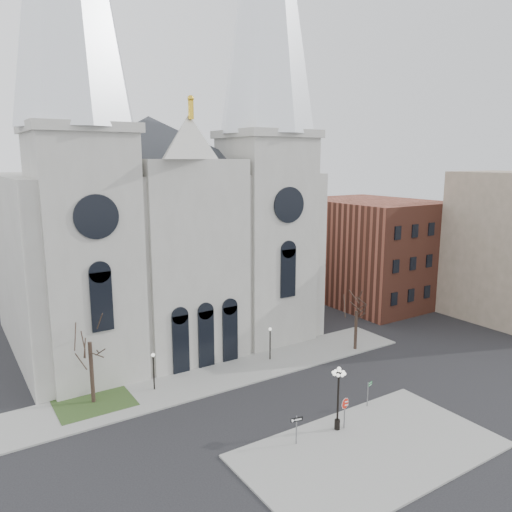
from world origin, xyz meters
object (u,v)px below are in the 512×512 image
stop_sign (345,406)px  street_name_sign (368,392)px  globe_lamp (338,390)px  one_way_sign (296,425)px

stop_sign → street_name_sign: 4.20m
globe_lamp → one_way_sign: globe_lamp is taller
stop_sign → one_way_sign: 4.24m
street_name_sign → one_way_sign: bearing=171.1°
globe_lamp → one_way_sign: (-3.67, 0.10, -1.62)m
globe_lamp → street_name_sign: bearing=16.8°
one_way_sign → street_name_sign: bearing=20.3°
one_way_sign → street_name_sign: size_ratio=1.04×
one_way_sign → street_name_sign: one_way_sign is taller
globe_lamp → one_way_sign: size_ratio=2.32×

